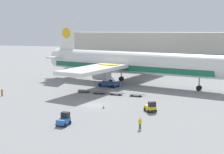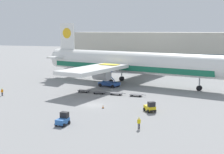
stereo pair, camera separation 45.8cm
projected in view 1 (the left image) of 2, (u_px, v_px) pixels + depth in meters
name	position (u px, v px, depth m)	size (l,w,h in m)	color
ground_plane	(94.00, 105.00, 62.53)	(400.00, 400.00, 0.00)	gray
terminal_building	(183.00, 50.00, 122.63)	(90.00, 18.20, 14.00)	#BCB7A8
airplane_main	(126.00, 63.00, 87.13)	(57.06, 48.51, 17.00)	white
scissor_lift_loader	(109.00, 78.00, 82.76)	(5.77, 4.42, 5.99)	#284C99
baggage_tug_foreground	(151.00, 107.00, 57.44)	(2.66, 2.79, 2.00)	yellow
baggage_tug_mid	(64.00, 120.00, 49.41)	(1.81, 2.56, 2.00)	#2D66B7
baggage_dolly_lead	(84.00, 91.00, 75.34)	(3.71, 1.53, 0.48)	#56565B
baggage_dolly_second	(100.00, 92.00, 73.60)	(3.71, 1.53, 0.48)	#56565B
baggage_dolly_third	(116.00, 93.00, 72.51)	(3.71, 1.53, 0.48)	#56565B
baggage_dolly_trail	(136.00, 95.00, 70.92)	(3.71, 1.53, 0.48)	#56565B
ground_crew_near	(140.00, 122.00, 47.40)	(0.49, 0.39, 1.83)	black
ground_crew_far	(2.00, 92.00, 71.12)	(0.35, 0.53, 1.72)	black
traffic_cone_near	(103.00, 107.00, 60.06)	(0.40, 0.40, 0.69)	black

